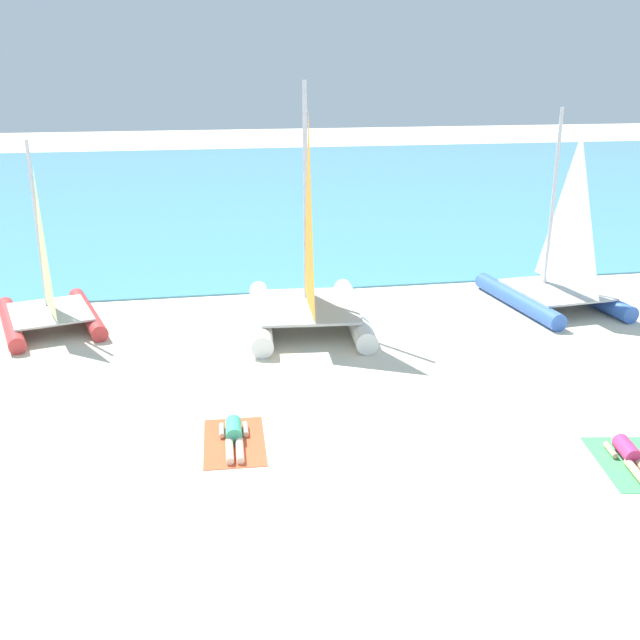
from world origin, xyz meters
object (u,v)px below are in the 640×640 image
towel_right (631,463)px  sunbather_right (630,455)px  sailboat_red (48,301)px  sunbather_left (234,434)px  towel_left (234,442)px  sailboat_white (308,293)px  sailboat_blue (556,279)px

towel_right → sunbather_right: size_ratio=1.21×
sailboat_red → sunbather_left: size_ratio=3.04×
sailboat_red → sunbather_left: (4.24, -7.08, -0.58)m
sunbather_left → sailboat_red: bearing=123.8°
towel_left → sunbather_left: sunbather_left is taller
towel_left → sunbather_right: (6.67, -1.95, 0.13)m
sailboat_white → sailboat_red: bearing=175.4°
towel_left → sailboat_red: bearing=120.7°
sailboat_white → sunbather_right: (4.30, -7.97, -0.79)m
towel_left → sailboat_white: bearing=68.4°
sailboat_white → sailboat_blue: (7.15, 0.42, -0.11)m
sailboat_red → towel_left: sailboat_red is taller
towel_right → sunbather_right: 0.14m
sunbather_left → sunbather_right: 6.97m
sailboat_white → sunbather_right: 9.08m
sailboat_white → sailboat_red: size_ratio=1.29×
sailboat_white → sunbather_right: bearing=-56.6°
sailboat_white → towel_left: bearing=-106.5°
sailboat_white → towel_right: 9.15m
sailboat_red → towel_right: 14.26m
towel_right → sunbather_right: (0.01, 0.07, 0.13)m
sailboat_red → sailboat_blue: 13.78m
sunbather_left → towel_left: bearing=-90.0°
sailboat_blue → towel_right: (-2.86, -8.45, -0.80)m
sailboat_white → towel_left: (-2.38, -6.01, -0.91)m
sailboat_red → sunbather_left: 8.27m
sailboat_white → sailboat_blue: sailboat_white is taller
sailboat_red → towel_left: bearing=-74.8°
sailboat_red → sailboat_blue: size_ratio=0.88×
sailboat_white → sailboat_red: (-6.62, 1.13, -0.21)m
sunbather_left → sunbather_right: size_ratio=1.00×
sailboat_blue → towel_right: size_ratio=2.85×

